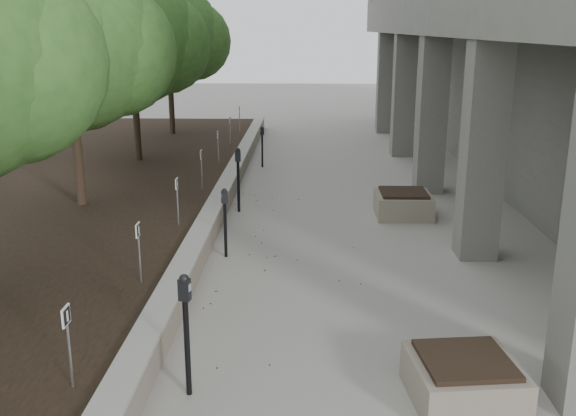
# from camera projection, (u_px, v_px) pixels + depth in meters

# --- Properties ---
(retaining_wall) EXTENTS (0.39, 26.00, 0.50)m
(retaining_wall) POSITION_uv_depth(u_px,v_px,m) (221.00, 200.00, 15.24)
(retaining_wall) COLOR gray
(retaining_wall) RESTS_ON ground
(planting_bed) EXTENTS (7.00, 26.00, 0.40)m
(planting_bed) POSITION_uv_depth(u_px,v_px,m) (68.00, 201.00, 15.36)
(planting_bed) COLOR black
(planting_bed) RESTS_ON ground
(crabapple_tree_3) EXTENTS (4.60, 4.00, 5.44)m
(crabapple_tree_3) POSITION_uv_depth(u_px,v_px,m) (71.00, 80.00, 13.58)
(crabapple_tree_3) COLOR #305F24
(crabapple_tree_3) RESTS_ON planting_bed
(crabapple_tree_4) EXTENTS (4.60, 4.00, 5.44)m
(crabapple_tree_4) POSITION_uv_depth(u_px,v_px,m) (133.00, 66.00, 18.40)
(crabapple_tree_4) COLOR #305F24
(crabapple_tree_4) RESTS_ON planting_bed
(crabapple_tree_5) EXTENTS (4.60, 4.00, 5.44)m
(crabapple_tree_5) POSITION_uv_depth(u_px,v_px,m) (169.00, 58.00, 23.21)
(crabapple_tree_5) COLOR #305F24
(crabapple_tree_5) RESTS_ON planting_bed
(parking_sign_2) EXTENTS (0.04, 0.22, 0.96)m
(parking_sign_2) POSITION_uv_depth(u_px,v_px,m) (69.00, 348.00, 6.91)
(parking_sign_2) COLOR black
(parking_sign_2) RESTS_ON planting_bed
(parking_sign_3) EXTENTS (0.04, 0.22, 0.96)m
(parking_sign_3) POSITION_uv_depth(u_px,v_px,m) (139.00, 253.00, 9.79)
(parking_sign_3) COLOR black
(parking_sign_3) RESTS_ON planting_bed
(parking_sign_4) EXTENTS (0.04, 0.22, 0.96)m
(parking_sign_4) POSITION_uv_depth(u_px,v_px,m) (178.00, 202.00, 12.68)
(parking_sign_4) COLOR black
(parking_sign_4) RESTS_ON planting_bed
(parking_sign_5) EXTENTS (0.04, 0.22, 0.96)m
(parking_sign_5) POSITION_uv_depth(u_px,v_px,m) (202.00, 170.00, 15.57)
(parking_sign_5) COLOR black
(parking_sign_5) RESTS_ON planting_bed
(parking_sign_6) EXTENTS (0.04, 0.22, 0.96)m
(parking_sign_6) POSITION_uv_depth(u_px,v_px,m) (218.00, 147.00, 18.45)
(parking_sign_6) COLOR black
(parking_sign_6) RESTS_ON planting_bed
(parking_sign_7) EXTENTS (0.04, 0.22, 0.96)m
(parking_sign_7) POSITION_uv_depth(u_px,v_px,m) (230.00, 131.00, 21.34)
(parking_sign_7) COLOR black
(parking_sign_7) RESTS_ON planting_bed
(parking_sign_8) EXTENTS (0.04, 0.22, 0.96)m
(parking_sign_8) POSITION_uv_depth(u_px,v_px,m) (239.00, 119.00, 24.23)
(parking_sign_8) COLOR black
(parking_sign_8) RESTS_ON planting_bed
(parking_meter_2) EXTENTS (0.17, 0.14, 1.52)m
(parking_meter_2) POSITION_uv_depth(u_px,v_px,m) (187.00, 336.00, 7.43)
(parking_meter_2) COLOR black
(parking_meter_2) RESTS_ON ground
(parking_meter_3) EXTENTS (0.16, 0.13, 1.34)m
(parking_meter_3) POSITION_uv_depth(u_px,v_px,m) (225.00, 223.00, 12.02)
(parking_meter_3) COLOR black
(parking_meter_3) RESTS_ON ground
(parking_meter_4) EXTENTS (0.17, 0.13, 1.53)m
(parking_meter_4) POSITION_uv_depth(u_px,v_px,m) (238.00, 180.00, 14.98)
(parking_meter_4) COLOR black
(parking_meter_4) RESTS_ON ground
(parking_meter_5) EXTENTS (0.15, 0.13, 1.28)m
(parking_meter_5) POSITION_uv_depth(u_px,v_px,m) (262.00, 147.00, 19.86)
(parking_meter_5) COLOR black
(parking_meter_5) RESTS_ON ground
(planter_front) EXTENTS (1.32, 1.32, 0.56)m
(planter_front) POSITION_uv_depth(u_px,v_px,m) (464.00, 379.00, 7.43)
(planter_front) COLOR gray
(planter_front) RESTS_ON ground
(planter_back) EXTENTS (1.25, 1.25, 0.58)m
(planter_back) POSITION_uv_depth(u_px,v_px,m) (403.00, 203.00, 14.79)
(planter_back) COLOR gray
(planter_back) RESTS_ON ground
(berry_scatter) EXTENTS (3.30, 14.10, 0.02)m
(berry_scatter) POSITION_uv_depth(u_px,v_px,m) (289.00, 272.00, 11.41)
(berry_scatter) COLOR maroon
(berry_scatter) RESTS_ON ground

